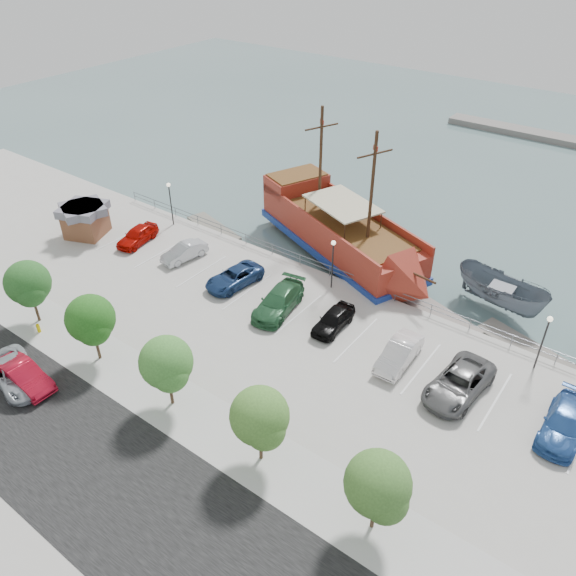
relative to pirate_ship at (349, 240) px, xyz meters
The scene contains 30 objects.
ground 12.35m from the pirate_ship, 81.79° to the right, with size 160.00×160.00×0.00m, color #4C6969.
land_slab 33.12m from the pirate_ship, 86.99° to the right, with size 100.00×58.00×1.20m, color #AAA69D.
street 28.10m from the pirate_ship, 86.46° to the right, with size 100.00×8.00×0.04m, color black.
sidewalk 22.13m from the pirate_ship, 85.49° to the right, with size 100.00×4.00×0.05m, color #B4B4B2.
seawall_railing 4.62m from the pirate_ship, 67.67° to the right, with size 50.00×0.06×1.00m.
pirate_ship is the anchor object (origin of this frame).
patrol_boat 13.26m from the pirate_ship, ahead, with size 2.88×7.66×2.96m, color slate.
dock_west 14.07m from the pirate_ship, 168.29° to the right, with size 6.92×1.98×0.40m, color slate.
dock_mid 10.46m from the pirate_ship, 15.98° to the right, with size 7.14×2.04×0.41m, color gray.
dock_east 16.88m from the pirate_ship, ahead, with size 7.11×2.03×0.41m, color slate.
shed 24.21m from the pirate_ship, 151.33° to the right, with size 4.67×4.67×2.95m.
street_van 27.95m from the pirate_ship, 107.91° to the right, with size 2.55×5.54×1.54m, color #9DA4AB.
street_sedan 27.65m from the pirate_ship, 106.88° to the right, with size 1.68×4.81×1.58m, color #A80C20.
fire_hydrant 25.82m from the pirate_ship, 117.84° to the right, with size 0.26×0.26×0.76m.
lamp_post_left 17.26m from the pirate_ship, 161.24° to the right, with size 0.36×0.36×4.28m.
lamp_post_mid 6.04m from the pirate_ship, 72.56° to the right, with size 0.36×0.36×4.28m.
lamp_post_right 18.66m from the pirate_ship, 17.30° to the right, with size 0.36×0.36×4.28m.
tree_b 25.78m from the pirate_ship, 120.69° to the right, with size 3.30×3.20×5.00m.
tree_c 23.02m from the pirate_ship, 105.47° to the right, with size 3.30×3.20×5.00m.
tree_d 22.21m from the pirate_ship, 87.71° to the right, with size 3.30×3.20×5.00m.
tree_e 23.56m from the pirate_ship, 70.37° to the right, with size 3.30×3.20×5.00m.
tree_f 26.72m from the pirate_ship, 56.04° to the right, with size 3.30×3.20×5.00m.
parked_car_a 19.05m from the pirate_ship, 148.72° to the right, with size 1.79×4.45×1.52m, color #AF0903.
parked_car_b 14.36m from the pirate_ship, 139.14° to the right, with size 1.47×4.20×1.39m, color #B1B4B8.
parked_car_c 10.95m from the pirate_ship, 115.82° to the right, with size 2.33×5.05×1.40m, color navy.
parked_car_d 10.51m from the pirate_ship, 88.96° to the right, with size 2.30×5.66×1.64m, color #295F37.
parked_car_e 10.88m from the pirate_ship, 64.65° to the right, with size 1.71×4.24×1.44m, color black.
parked_car_f 14.56m from the pirate_ship, 45.56° to the right, with size 1.65×4.72×1.55m, color white.
parked_car_g 18.04m from the pirate_ship, 36.52° to the right, with size 2.71×5.88×1.63m, color #5B5B5B.
parked_car_h 23.05m from the pirate_ship, 26.26° to the right, with size 2.19×5.39×1.56m, color #29539A.
Camera 1 is at (19.28, -25.49, 25.49)m, focal length 35.00 mm.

